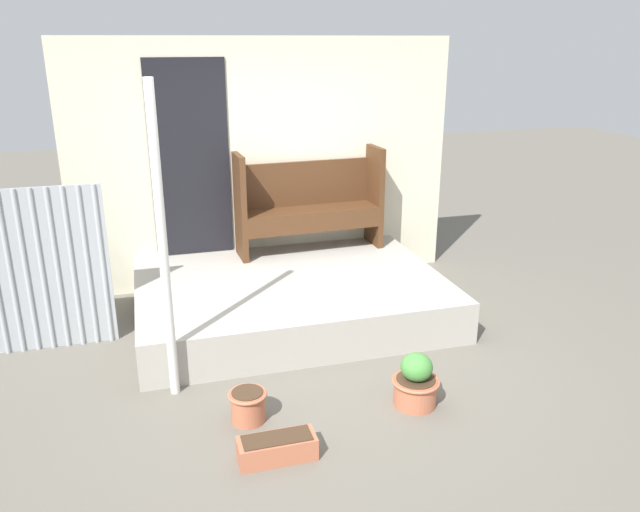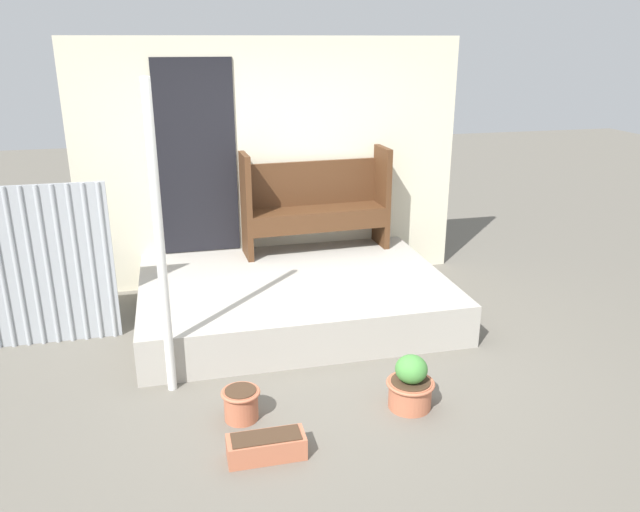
% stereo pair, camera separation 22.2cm
% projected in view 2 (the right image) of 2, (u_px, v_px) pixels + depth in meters
% --- Properties ---
extents(ground_plane, '(24.00, 24.00, 0.00)m').
position_uv_depth(ground_plane, '(306.00, 368.00, 5.15)').
color(ground_plane, '#666056').
extents(porch_slab, '(2.89, 2.07, 0.39)m').
position_uv_depth(porch_slab, '(294.00, 297.00, 6.05)').
color(porch_slab, '#A8A399').
rests_on(porch_slab, ground_plane).
extents(house_wall, '(4.09, 0.08, 2.60)m').
position_uv_depth(house_wall, '(270.00, 164.00, 6.65)').
color(house_wall, beige).
rests_on(house_wall, ground_plane).
extents(support_post, '(0.07, 0.07, 2.34)m').
position_uv_depth(support_post, '(160.00, 246.00, 4.46)').
color(support_post, silver).
rests_on(support_post, ground_plane).
extents(bench, '(1.57, 0.47, 1.09)m').
position_uv_depth(bench, '(315.00, 200.00, 6.65)').
color(bench, '#4C2D19').
rests_on(bench, porch_slab).
extents(flower_pot_left, '(0.28, 0.28, 0.23)m').
position_uv_depth(flower_pot_left, '(241.00, 403.00, 4.42)').
color(flower_pot_left, '#B76647').
rests_on(flower_pot_left, ground_plane).
extents(flower_pot_middle, '(0.36, 0.36, 0.42)m').
position_uv_depth(flower_pot_middle, '(410.00, 385.00, 4.55)').
color(flower_pot_middle, '#B76647').
rests_on(flower_pot_middle, ground_plane).
extents(planter_box_rect, '(0.51, 0.20, 0.16)m').
position_uv_depth(planter_box_rect, '(266.00, 447.00, 4.03)').
color(planter_box_rect, '#B76647').
rests_on(planter_box_rect, ground_plane).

